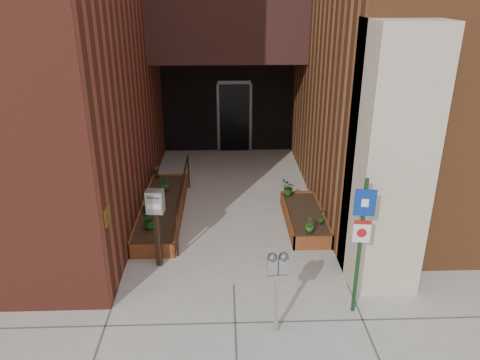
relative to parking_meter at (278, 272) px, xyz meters
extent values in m
plane|color=#9E9991|center=(-0.61, 1.20, -1.06)|extent=(80.00, 80.00, 0.00)
cube|color=beige|center=(1.94, 1.40, 1.14)|extent=(1.10, 1.20, 4.40)
cube|color=black|center=(-0.61, 7.20, 2.94)|extent=(4.20, 2.00, 2.00)
cube|color=black|center=(-0.61, 8.60, 0.44)|extent=(4.00, 0.30, 3.00)
cube|color=black|center=(-0.41, 8.42, -0.01)|extent=(0.90, 0.06, 2.10)
cube|color=#B79338|center=(-2.60, 1.00, 0.44)|extent=(0.04, 0.30, 0.30)
cube|color=brown|center=(-2.16, 2.12, -0.91)|extent=(0.90, 0.04, 0.30)
cube|color=brown|center=(-2.16, 5.68, -0.91)|extent=(0.90, 0.04, 0.30)
cube|color=brown|center=(-2.59, 3.90, -0.91)|extent=(0.04, 3.60, 0.30)
cube|color=brown|center=(-1.73, 3.90, -0.91)|extent=(0.04, 3.60, 0.30)
cube|color=black|center=(-2.16, 3.90, -0.93)|extent=(0.82, 3.52, 0.26)
cube|color=brown|center=(0.99, 2.32, -0.91)|extent=(0.80, 0.04, 0.30)
cube|color=brown|center=(0.99, 4.48, -0.91)|extent=(0.80, 0.04, 0.30)
cube|color=brown|center=(0.61, 3.40, -0.91)|extent=(0.04, 2.20, 0.30)
cube|color=brown|center=(1.37, 3.40, -0.91)|extent=(0.04, 2.20, 0.30)
cube|color=black|center=(0.99, 3.40, -0.93)|extent=(0.72, 2.12, 0.26)
cylinder|color=black|center=(-1.66, 2.20, -0.61)|extent=(0.04, 0.04, 0.90)
cylinder|color=black|center=(-1.66, 5.50, -0.61)|extent=(0.04, 0.04, 0.90)
cylinder|color=black|center=(-1.66, 3.85, -0.18)|extent=(0.04, 3.30, 0.04)
cube|color=#9C9C9F|center=(0.00, 0.00, -0.59)|extent=(0.06, 0.06, 0.95)
cube|color=#9C9C9F|center=(0.00, 0.00, -0.07)|extent=(0.29, 0.13, 0.08)
cube|color=#9C9C9F|center=(-0.08, 0.00, 0.10)|extent=(0.15, 0.10, 0.25)
sphere|color=#59595B|center=(-0.08, 0.00, 0.24)|extent=(0.14, 0.14, 0.14)
cube|color=white|center=(-0.08, -0.05, 0.12)|extent=(0.09, 0.01, 0.05)
cube|color=#B21414|center=(-0.08, -0.05, 0.04)|extent=(0.09, 0.01, 0.03)
cube|color=#9C9C9F|center=(0.08, 0.00, 0.10)|extent=(0.15, 0.10, 0.25)
sphere|color=#59595B|center=(0.08, 0.00, 0.24)|extent=(0.14, 0.14, 0.14)
cube|color=white|center=(0.08, -0.04, 0.12)|extent=(0.09, 0.01, 0.05)
cube|color=#B21414|center=(0.08, -0.04, 0.04)|extent=(0.09, 0.01, 0.03)
cube|color=#153A19|center=(1.29, 0.44, 0.09)|extent=(0.06, 0.06, 2.30)
cube|color=navy|center=(1.29, 0.41, 0.88)|extent=(0.31, 0.06, 0.42)
cube|color=white|center=(1.29, 0.40, 0.88)|extent=(0.11, 0.03, 0.13)
cube|color=white|center=(1.29, 0.41, 0.40)|extent=(0.26, 0.05, 0.37)
cube|color=#B21414|center=(1.29, 0.40, 0.56)|extent=(0.26, 0.04, 0.06)
cylinder|color=#B21414|center=(1.29, 0.40, 0.38)|extent=(0.15, 0.03, 0.15)
cube|color=black|center=(-1.98, 1.89, -0.51)|extent=(0.11, 0.11, 1.11)
cube|color=#B7B8BA|center=(-1.98, 1.89, 0.25)|extent=(0.32, 0.25, 0.42)
cube|color=#59595B|center=(-1.99, 1.77, 0.37)|extent=(0.22, 0.03, 0.04)
cube|color=white|center=(-1.99, 1.77, 0.20)|extent=(0.24, 0.04, 0.10)
imported|color=#1B5E1A|center=(-2.27, 2.82, -0.57)|extent=(0.48, 0.48, 0.38)
imported|color=#275A19|center=(-2.46, 3.59, -0.58)|extent=(0.25, 0.25, 0.37)
imported|color=#1C5819|center=(-2.18, 4.69, -0.56)|extent=(0.31, 0.31, 0.39)
imported|color=#244F16|center=(-2.46, 5.50, -0.60)|extent=(0.25, 0.25, 0.33)
imported|color=#275D1A|center=(0.94, 2.51, -0.60)|extent=(0.19, 0.19, 0.32)
imported|color=#1D5D1A|center=(1.24, 2.86, -0.59)|extent=(0.22, 0.22, 0.34)
imported|color=#1D4F16|center=(0.74, 4.30, -0.58)|extent=(0.44, 0.44, 0.36)
camera|label=1|loc=(-0.74, -5.63, 3.78)|focal=35.00mm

